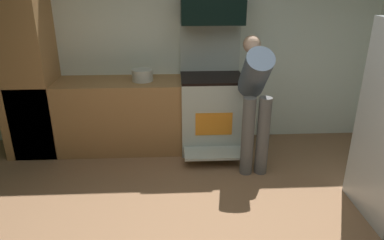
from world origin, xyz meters
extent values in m
cube|color=silver|center=(0.00, 2.34, 1.30)|extent=(5.20, 0.12, 2.60)
cube|color=#A07243|center=(-0.90, 1.98, 0.45)|extent=(2.40, 0.60, 0.90)
cube|color=#A07243|center=(-1.90, 1.98, 1.05)|extent=(0.60, 0.60, 2.10)
cube|color=#B7C3BB|center=(0.32, 1.96, 0.46)|extent=(0.76, 0.64, 0.92)
cube|color=black|center=(0.32, 1.96, 0.94)|extent=(0.76, 0.64, 0.03)
cube|color=#B7C3BB|center=(0.32, 2.25, 1.26)|extent=(0.76, 0.06, 0.61)
cube|color=orange|center=(0.32, 1.63, 0.45)|extent=(0.44, 0.01, 0.28)
cube|color=#B7C3BB|center=(0.32, 1.48, 0.14)|extent=(0.72, 0.32, 0.03)
cube|color=black|center=(0.32, 2.06, 1.73)|extent=(0.74, 0.38, 0.33)
cylinder|color=#5E5E5E|center=(0.65, 1.26, 0.45)|extent=(0.14, 0.14, 0.90)
cylinder|color=#5E5E5E|center=(0.82, 1.26, 0.45)|extent=(0.14, 0.14, 0.90)
cylinder|color=#4C5B6E|center=(0.73, 1.46, 1.11)|extent=(0.30, 0.63, 0.63)
sphere|color=tan|center=(0.73, 1.72, 1.38)|extent=(0.20, 0.20, 0.20)
cylinder|color=beige|center=(-0.53, 1.98, 0.97)|extent=(0.26, 0.26, 0.14)
camera|label=1|loc=(-0.15, -2.25, 2.09)|focal=33.20mm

